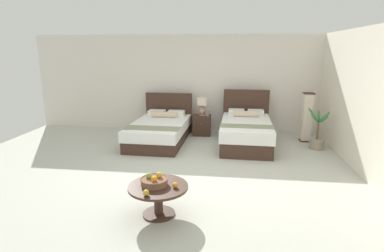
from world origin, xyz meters
TOP-DOWN VIEW (x-y plane):
  - ground_plane at (0.00, 0.00)m, footprint 9.80×10.01m
  - wall_back at (0.00, 3.21)m, footprint 9.80×0.12m
  - wall_side_right at (3.10, 0.40)m, footprint 0.12×5.61m
  - bed_near_window at (-1.05, 1.87)m, footprint 1.34×2.23m
  - bed_near_corner at (1.05, 1.87)m, footprint 1.24×2.17m
  - nightstand at (-0.08, 2.62)m, footprint 0.46×0.42m
  - table_lamp at (-0.08, 2.64)m, footprint 0.29×0.29m
  - vase at (0.06, 2.58)m, footprint 0.09×0.09m
  - coffee_table at (-0.28, -1.62)m, footprint 0.82×0.82m
  - fruit_bowl at (-0.34, -1.61)m, footprint 0.38×0.38m
  - loose_apple at (-0.36, -1.93)m, footprint 0.08×0.08m
  - loose_orange at (-0.04, -1.66)m, footprint 0.08×0.08m
  - floor_lamp_corner at (2.55, 2.36)m, footprint 0.26×0.26m
  - potted_palm at (2.68, 1.75)m, footprint 0.50×0.55m

SIDE VIEW (x-z plane):
  - ground_plane at x=0.00m, z-range -0.02..0.00m
  - potted_palm at x=2.68m, z-range -0.23..0.72m
  - nightstand at x=-0.08m, z-range 0.00..0.54m
  - bed_near_window at x=-1.05m, z-range -0.25..0.83m
  - coffee_table at x=-0.28m, z-range 0.11..0.54m
  - bed_near_corner at x=1.05m, z-range -0.28..0.94m
  - loose_orange at x=-0.04m, z-range 0.44..0.51m
  - loose_apple at x=-0.36m, z-range 0.44..0.52m
  - fruit_bowl at x=-0.34m, z-range 0.41..0.58m
  - vase at x=0.06m, z-range 0.54..0.68m
  - floor_lamp_corner at x=2.55m, z-range 0.00..1.22m
  - table_lamp at x=-0.08m, z-range 0.59..1.06m
  - wall_back at x=0.00m, z-range 0.00..2.65m
  - wall_side_right at x=3.10m, z-range 0.00..2.65m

